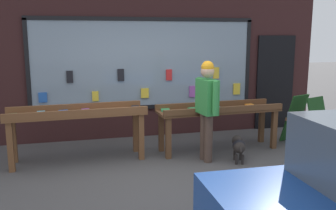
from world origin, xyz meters
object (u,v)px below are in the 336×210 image
(small_dog, at_px, (239,146))
(sandwich_board_sign, at_px, (306,120))
(display_table_left, at_px, (77,118))
(person_browsing, at_px, (207,103))
(display_table_right, at_px, (219,114))

(small_dog, bearing_deg, sandwich_board_sign, -53.71)
(small_dog, bearing_deg, display_table_left, 91.81)
(person_browsing, relative_size, small_dog, 3.00)
(display_table_left, relative_size, small_dog, 4.07)
(display_table_right, distance_m, small_dog, 0.83)
(display_table_left, bearing_deg, small_dog, -15.20)
(display_table_left, distance_m, small_dog, 2.75)
(display_table_left, xyz_separation_m, small_dog, (2.62, -0.71, -0.47))
(display_table_right, distance_m, person_browsing, 0.75)
(display_table_right, bearing_deg, person_browsing, -129.23)
(person_browsing, distance_m, small_dog, 0.91)
(sandwich_board_sign, bearing_deg, small_dog, 178.14)
(display_table_right, xyz_separation_m, sandwich_board_sign, (1.77, -0.12, -0.20))
(display_table_left, bearing_deg, display_table_right, -0.03)
(person_browsing, xyz_separation_m, small_dog, (0.51, -0.18, -0.72))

